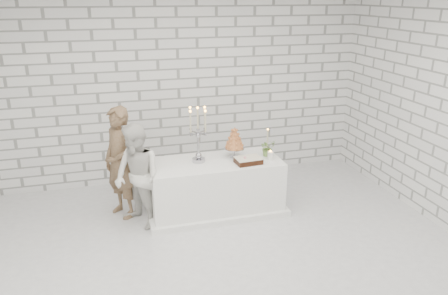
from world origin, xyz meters
TOP-DOWN VIEW (x-y plane):
  - ground at (0.00, 0.00)m, footprint 6.00×5.00m
  - wall_back at (0.00, 2.50)m, footprint 6.00×0.01m
  - wall_front at (0.00, -2.50)m, footprint 6.00×0.01m
  - cake_table at (0.25, 1.16)m, footprint 1.80×0.80m
  - groom at (-1.01, 1.39)m, footprint 0.62×0.67m
  - bride at (-0.82, 1.03)m, footprint 0.80×0.85m
  - candelabra at (0.02, 1.21)m, footprint 0.37×0.37m
  - croquembouche at (0.54, 1.25)m, footprint 0.36×0.36m
  - chocolate_cake at (0.66, 0.97)m, footprint 0.36×0.27m
  - pillar_candle at (0.99, 1.02)m, footprint 0.10×0.10m
  - extra_taper at (1.08, 1.36)m, footprint 0.08×0.08m
  - flowers at (1.01, 1.18)m, footprint 0.24×0.22m

SIDE VIEW (x-z plane):
  - ground at x=0.00m, z-range -0.01..0.01m
  - cake_table at x=0.25m, z-range 0.00..0.75m
  - bride at x=-0.82m, z-range 0.00..1.39m
  - groom at x=-1.01m, z-range 0.00..1.55m
  - chocolate_cake at x=0.66m, z-range 0.75..0.83m
  - pillar_candle at x=0.99m, z-range 0.75..0.87m
  - flowers at x=1.01m, z-range 0.75..0.99m
  - extra_taper at x=1.08m, z-range 0.75..1.07m
  - croquembouche at x=0.54m, z-range 0.75..1.19m
  - candelabra at x=0.02m, z-range 0.75..1.52m
  - wall_back at x=0.00m, z-range 0.00..3.00m
  - wall_front at x=0.00m, z-range 0.00..3.00m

